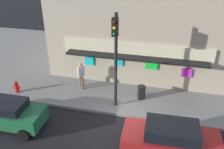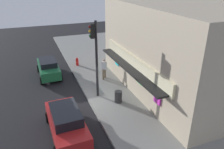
{
  "view_description": "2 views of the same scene",
  "coord_description": "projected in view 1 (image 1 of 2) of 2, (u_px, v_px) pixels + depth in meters",
  "views": [
    {
      "loc": [
        1.79,
        -11.05,
        8.83
      ],
      "look_at": [
        -1.36,
        2.41,
        1.36
      ],
      "focal_mm": 39.34,
      "sensor_mm": 36.0,
      "label": 1
    },
    {
      "loc": [
        13.03,
        -3.35,
        8.4
      ],
      "look_at": [
        -0.77,
        2.0,
        1.72
      ],
      "focal_mm": 35.13,
      "sensor_mm": 36.0,
      "label": 2
    }
  ],
  "objects": [
    {
      "name": "ground_plane",
      "position": [
        125.0,
        117.0,
        14.02
      ],
      "size": [
        58.84,
        58.84,
        0.0
      ],
      "primitive_type": "plane",
      "color": "black"
    },
    {
      "name": "fire_hydrant",
      "position": [
        17.0,
        87.0,
        15.91
      ],
      "size": [
        0.52,
        0.28,
        0.81
      ],
      "color": "red",
      "rests_on": "sidewalk"
    },
    {
      "name": "corner_building",
      "position": [
        145.0,
        21.0,
        19.02
      ],
      "size": [
        12.51,
        9.48,
        6.52
      ],
      "color": "tan",
      "rests_on": "sidewalk"
    },
    {
      "name": "trash_can",
      "position": [
        141.0,
        92.0,
        15.28
      ],
      "size": [
        0.53,
        0.53,
        0.84
      ],
      "primitive_type": "cylinder",
      "color": "#2D2D2D",
      "rests_on": "sidewalk"
    },
    {
      "name": "pedestrian",
      "position": [
        81.0,
        74.0,
        16.11
      ],
      "size": [
        0.48,
        0.49,
        1.83
      ],
      "color": "brown",
      "rests_on": "sidewalk"
    },
    {
      "name": "traffic_light",
      "position": [
        116.0,
        51.0,
        13.04
      ],
      "size": [
        0.32,
        0.58,
        5.58
      ],
      "color": "black",
      "rests_on": "sidewalk"
    },
    {
      "name": "parked_car_green",
      "position": [
        6.0,
        113.0,
        13.05
      ],
      "size": [
        4.16,
        1.92,
        1.57
      ],
      "color": "#1E6038",
      "rests_on": "ground_plane"
    },
    {
      "name": "parked_car_red",
      "position": [
        171.0,
        138.0,
        11.36
      ],
      "size": [
        4.54,
        2.12,
        1.59
      ],
      "color": "#AD1E1E",
      "rests_on": "ground_plane"
    },
    {
      "name": "sidewalk",
      "position": [
        140.0,
        67.0,
        19.45
      ],
      "size": [
        39.23,
        12.77,
        0.18
      ],
      "primitive_type": "cube",
      "color": "gray",
      "rests_on": "ground_plane"
    }
  ]
}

